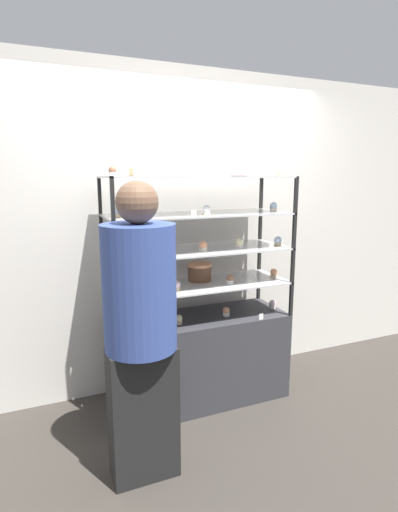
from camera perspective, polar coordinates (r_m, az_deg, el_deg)
ground_plane at (r=3.40m, az=0.00°, el=-19.63°), size 20.00×20.00×0.00m
back_wall at (r=3.33m, az=-2.67°, el=3.50°), size 8.00×0.05×2.60m
display_base at (r=3.24m, az=0.00°, el=-14.41°), size 1.37×0.51×0.69m
display_riser_lower at (r=3.03m, az=0.00°, el=-4.22°), size 1.37×0.51×0.27m
display_riser_middle at (r=2.97m, az=0.00°, el=0.73°), size 1.37×0.51×0.27m
display_riser_upper at (r=2.94m, az=0.00°, el=5.83°), size 1.37×0.51×0.27m
display_riser_top at (r=2.93m, az=0.00°, el=11.02°), size 1.37×0.51×0.27m
layer_cake_centerpiece at (r=3.10m, az=0.08°, el=-2.28°), size 0.19×0.19×0.14m
sheet_cake_frosted at (r=2.85m, az=-7.58°, el=11.86°), size 0.22×0.14×0.06m
cupcake_0 at (r=2.81m, az=-11.12°, el=-10.38°), size 0.05×0.05×0.07m
cupcake_1 at (r=2.96m, az=-2.92°, el=-9.05°), size 0.05×0.05×0.07m
cupcake_2 at (r=3.13m, az=3.90°, el=-7.93°), size 0.05×0.05×0.07m
cupcake_3 at (r=3.35m, az=10.46°, el=-6.81°), size 0.05×0.05×0.07m
price_tag_0 at (r=3.08m, az=8.86°, el=-8.56°), size 0.04×0.00×0.04m
cupcake_4 at (r=2.72m, az=-11.05°, el=-5.18°), size 0.06×0.06×0.07m
cupcake_5 at (r=2.84m, az=-3.23°, el=-4.27°), size 0.06×0.06×0.07m
cupcake_6 at (r=3.03m, az=4.46°, el=-3.33°), size 0.06×0.06×0.07m
cupcake_7 at (r=3.26m, az=10.63°, el=-2.42°), size 0.06×0.06×0.07m
price_tag_1 at (r=2.67m, az=-7.06°, el=-5.65°), size 0.04×0.00×0.04m
cupcake_8 at (r=2.74m, az=-11.96°, el=0.65°), size 0.06×0.06×0.07m
cupcake_9 at (r=2.82m, az=-5.25°, el=1.12°), size 0.06×0.06×0.07m
cupcake_10 at (r=2.88m, az=0.58°, el=1.38°), size 0.06×0.06×0.07m
cupcake_11 at (r=3.02m, az=5.76°, el=1.79°), size 0.06×0.06×0.07m
cupcake_12 at (r=3.17m, az=11.25°, el=2.07°), size 0.06×0.06×0.07m
price_tag_2 at (r=2.98m, az=10.27°, el=1.30°), size 0.04×0.00×0.04m
cupcake_13 at (r=2.69m, az=-11.74°, el=6.13°), size 0.06×0.06×0.07m
cupcake_14 at (r=2.81m, az=1.04°, el=6.57°), size 0.06×0.06×0.07m
cupcake_15 at (r=3.18m, az=10.59°, el=6.91°), size 0.06×0.06×0.07m
price_tag_3 at (r=2.67m, az=-0.74°, el=6.09°), size 0.04×0.00×0.04m
cupcake_16 at (r=2.63m, az=-12.26°, el=11.74°), size 0.05×0.05×0.06m
cupcake_17 at (r=2.80m, az=0.92°, el=11.93°), size 0.05×0.05×0.06m
cupcake_18 at (r=3.13m, az=11.50°, el=11.63°), size 0.05×0.05×0.06m
price_tag_4 at (r=2.73m, az=3.01°, el=11.77°), size 0.04×0.00×0.04m
donut_glazed at (r=3.04m, az=5.80°, el=11.61°), size 0.13×0.13×0.04m
customer_figure at (r=2.28m, az=-8.33°, el=-10.04°), size 0.40×0.40×1.73m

